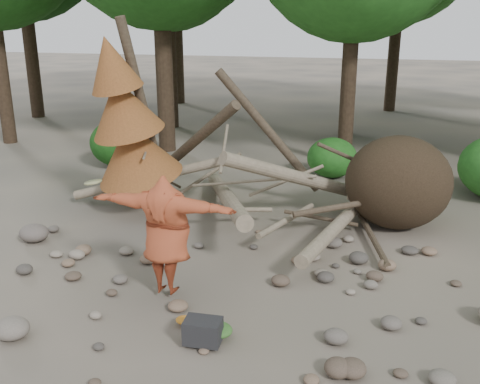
# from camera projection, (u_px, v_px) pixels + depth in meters

# --- Properties ---
(ground) EXTENTS (120.00, 120.00, 0.00)m
(ground) POSITION_uv_depth(u_px,v_px,m) (213.00, 306.00, 8.26)
(ground) COLOR #514C44
(ground) RESTS_ON ground
(deadfall_pile) EXTENTS (8.55, 5.24, 3.30)m
(deadfall_pile) POSITION_uv_depth(u_px,v_px,m) (369.00, 183.00, 11.29)
(deadfall_pile) COLOR #332619
(deadfall_pile) RESTS_ON ground
(dead_conifer) EXTENTS (2.06, 2.16, 4.35)m
(dead_conifer) POSITION_uv_depth(u_px,v_px,m) (128.00, 123.00, 11.55)
(dead_conifer) COLOR #4C3F30
(dead_conifer) RESTS_ON ground
(bush_left) EXTENTS (1.80, 1.80, 1.44)m
(bush_left) POSITION_uv_depth(u_px,v_px,m) (120.00, 143.00, 16.11)
(bush_left) COLOR #1B5416
(bush_left) RESTS_ON ground
(bush_mid) EXTENTS (1.40, 1.40, 1.12)m
(bush_mid) POSITION_uv_depth(u_px,v_px,m) (332.00, 158.00, 14.99)
(bush_mid) COLOR #246A1E
(bush_mid) RESTS_ON ground
(frisbee_thrower) EXTENTS (2.76, 0.80, 1.93)m
(frisbee_thrower) POSITION_uv_depth(u_px,v_px,m) (166.00, 235.00, 8.29)
(frisbee_thrower) COLOR #A24224
(frisbee_thrower) RESTS_ON ground
(backpack) EXTENTS (0.52, 0.37, 0.33)m
(backpack) POSITION_uv_depth(u_px,v_px,m) (203.00, 335.00, 7.22)
(backpack) COLOR black
(backpack) RESTS_ON ground
(cloth_green) EXTENTS (0.48, 0.40, 0.18)m
(cloth_green) POSITION_uv_depth(u_px,v_px,m) (216.00, 333.00, 7.40)
(cloth_green) COLOR #356327
(cloth_green) RESTS_ON ground
(cloth_orange) EXTENTS (0.27, 0.22, 0.10)m
(cloth_orange) POSITION_uv_depth(u_px,v_px,m) (185.00, 323.00, 7.71)
(cloth_orange) COLOR #BF7520
(cloth_orange) RESTS_ON ground
(boulder_front_left) EXTENTS (0.50, 0.45, 0.30)m
(boulder_front_left) POSITION_uv_depth(u_px,v_px,m) (12.00, 328.00, 7.40)
(boulder_front_left) COLOR slate
(boulder_front_left) RESTS_ON ground
(boulder_mid_left) EXTENTS (0.59, 0.53, 0.35)m
(boulder_mid_left) POSITION_uv_depth(u_px,v_px,m) (34.00, 233.00, 10.66)
(boulder_mid_left) COLOR #645B55
(boulder_mid_left) RESTS_ON ground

